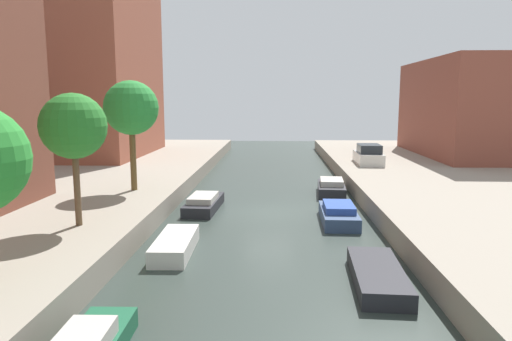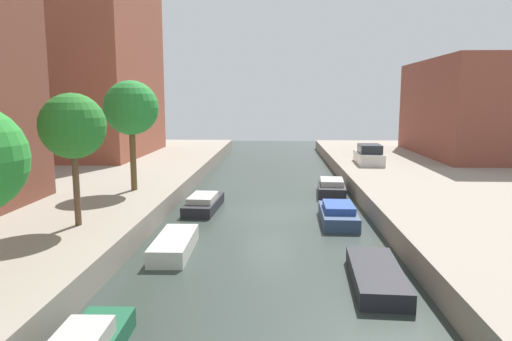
{
  "view_description": "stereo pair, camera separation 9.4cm",
  "coord_description": "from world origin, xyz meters",
  "px_view_note": "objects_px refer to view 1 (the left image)",
  "views": [
    {
      "loc": [
        0.35,
        -23.43,
        5.8
      ],
      "look_at": [
        -0.79,
        3.23,
        1.71
      ],
      "focal_mm": 32.62,
      "sensor_mm": 36.0,
      "label": 1
    },
    {
      "loc": [
        0.44,
        -23.42,
        5.8
      ],
      "look_at": [
        -0.79,
        3.23,
        1.71
      ],
      "focal_mm": 32.62,
      "sensor_mm": 36.0,
      "label": 2
    }
  ],
  "objects_px": {
    "low_block_right": "(481,108)",
    "moored_boat_right_2": "(338,214)",
    "parked_car": "(368,155)",
    "street_tree_1": "(73,127)",
    "moored_boat_right_3": "(331,188)",
    "street_tree_2": "(131,109)",
    "moored_boat_left_3": "(204,203)",
    "moored_boat_left_2": "(175,245)",
    "moored_boat_right_1": "(378,276)"
  },
  "relations": [
    {
      "from": "low_block_right",
      "to": "street_tree_2",
      "type": "height_order",
      "value": "low_block_right"
    },
    {
      "from": "low_block_right",
      "to": "street_tree_2",
      "type": "relative_size",
      "value": 2.68
    },
    {
      "from": "street_tree_2",
      "to": "moored_boat_right_3",
      "type": "bearing_deg",
      "value": 20.65
    },
    {
      "from": "low_block_right",
      "to": "moored_boat_right_1",
      "type": "relative_size",
      "value": 3.68
    },
    {
      "from": "low_block_right",
      "to": "moored_boat_right_2",
      "type": "bearing_deg",
      "value": -127.11
    },
    {
      "from": "low_block_right",
      "to": "parked_car",
      "type": "height_order",
      "value": "low_block_right"
    },
    {
      "from": "moored_boat_left_2",
      "to": "moored_boat_right_2",
      "type": "distance_m",
      "value": 8.33
    },
    {
      "from": "moored_boat_right_3",
      "to": "moored_boat_left_2",
      "type": "bearing_deg",
      "value": -122.46
    },
    {
      "from": "moored_boat_left_3",
      "to": "moored_boat_right_2",
      "type": "xyz_separation_m",
      "value": [
        6.79,
        -2.22,
        0.03
      ]
    },
    {
      "from": "street_tree_1",
      "to": "moored_boat_left_3",
      "type": "xyz_separation_m",
      "value": [
        3.78,
        6.83,
        -4.43
      ]
    },
    {
      "from": "street_tree_2",
      "to": "moored_boat_right_3",
      "type": "relative_size",
      "value": 1.47
    },
    {
      "from": "street_tree_1",
      "to": "moored_boat_right_3",
      "type": "bearing_deg",
      "value": 45.55
    },
    {
      "from": "street_tree_2",
      "to": "moored_boat_left_3",
      "type": "bearing_deg",
      "value": -3.62
    },
    {
      "from": "street_tree_2",
      "to": "moored_boat_left_3",
      "type": "height_order",
      "value": "street_tree_2"
    },
    {
      "from": "moored_boat_left_3",
      "to": "parked_car",
      "type": "bearing_deg",
      "value": 45.99
    },
    {
      "from": "street_tree_1",
      "to": "street_tree_2",
      "type": "relative_size",
      "value": 0.87
    },
    {
      "from": "street_tree_1",
      "to": "moored_boat_right_2",
      "type": "relative_size",
      "value": 1.27
    },
    {
      "from": "street_tree_1",
      "to": "parked_car",
      "type": "distance_m",
      "value": 23.34
    },
    {
      "from": "parked_car",
      "to": "moored_boat_right_3",
      "type": "xyz_separation_m",
      "value": [
        -3.54,
        -6.76,
        -1.21
      ]
    },
    {
      "from": "moored_boat_left_3",
      "to": "moored_boat_right_2",
      "type": "relative_size",
      "value": 1.08
    },
    {
      "from": "street_tree_1",
      "to": "moored_boat_right_1",
      "type": "height_order",
      "value": "street_tree_1"
    },
    {
      "from": "parked_car",
      "to": "moored_boat_left_2",
      "type": "height_order",
      "value": "parked_car"
    },
    {
      "from": "street_tree_2",
      "to": "moored_boat_left_2",
      "type": "relative_size",
      "value": 1.56
    },
    {
      "from": "parked_car",
      "to": "low_block_right",
      "type": "bearing_deg",
      "value": 29.3
    },
    {
      "from": "parked_car",
      "to": "moored_boat_right_2",
      "type": "height_order",
      "value": "parked_car"
    },
    {
      "from": "moored_boat_left_2",
      "to": "moored_boat_right_2",
      "type": "xyz_separation_m",
      "value": [
        6.81,
        4.79,
        0.08
      ]
    },
    {
      "from": "parked_car",
      "to": "moored_boat_right_1",
      "type": "relative_size",
      "value": 1.0
    },
    {
      "from": "low_block_right",
      "to": "moored_boat_left_2",
      "type": "bearing_deg",
      "value": -131.63
    },
    {
      "from": "moored_boat_left_3",
      "to": "moored_boat_right_2",
      "type": "distance_m",
      "value": 7.15
    },
    {
      "from": "street_tree_1",
      "to": "moored_boat_left_3",
      "type": "height_order",
      "value": "street_tree_1"
    },
    {
      "from": "parked_car",
      "to": "street_tree_1",
      "type": "bearing_deg",
      "value": -128.98
    },
    {
      "from": "street_tree_1",
      "to": "moored_boat_left_3",
      "type": "bearing_deg",
      "value": 61.06
    },
    {
      "from": "street_tree_2",
      "to": "parked_car",
      "type": "xyz_separation_m",
      "value": [
        14.55,
        10.91,
        -3.71
      ]
    },
    {
      "from": "street_tree_2",
      "to": "moored_boat_left_2",
      "type": "xyz_separation_m",
      "value": [
        3.76,
        -7.25,
        -5.01
      ]
    },
    {
      "from": "low_block_right",
      "to": "moored_boat_right_3",
      "type": "distance_m",
      "value": 19.65
    },
    {
      "from": "moored_boat_left_2",
      "to": "moored_boat_right_3",
      "type": "distance_m",
      "value": 13.5
    },
    {
      "from": "street_tree_1",
      "to": "moored_boat_left_2",
      "type": "xyz_separation_m",
      "value": [
        3.76,
        -0.18,
        -4.47
      ]
    },
    {
      "from": "street_tree_2",
      "to": "moored_boat_right_1",
      "type": "distance_m",
      "value": 15.55
    },
    {
      "from": "low_block_right",
      "to": "parked_car",
      "type": "xyz_separation_m",
      "value": [
        -10.67,
        -5.99,
        -3.45
      ]
    },
    {
      "from": "moored_boat_left_2",
      "to": "moored_boat_right_2",
      "type": "bearing_deg",
      "value": 35.08
    },
    {
      "from": "parked_car",
      "to": "moored_boat_right_2",
      "type": "relative_size",
      "value": 1.07
    },
    {
      "from": "moored_boat_right_2",
      "to": "moored_boat_right_3",
      "type": "xyz_separation_m",
      "value": [
        0.43,
        6.61,
        0.02
      ]
    },
    {
      "from": "low_block_right",
      "to": "moored_boat_right_2",
      "type": "relative_size",
      "value": 3.91
    },
    {
      "from": "low_block_right",
      "to": "moored_boat_right_3",
      "type": "relative_size",
      "value": 3.95
    },
    {
      "from": "street_tree_2",
      "to": "moored_boat_left_2",
      "type": "bearing_deg",
      "value": -62.61
    },
    {
      "from": "street_tree_1",
      "to": "low_block_right",
      "type": "bearing_deg",
      "value": 43.54
    },
    {
      "from": "low_block_right",
      "to": "parked_car",
      "type": "distance_m",
      "value": 12.71
    },
    {
      "from": "moored_boat_right_1",
      "to": "moored_boat_right_3",
      "type": "xyz_separation_m",
      "value": [
        0.19,
        14.11,
        0.14
      ]
    },
    {
      "from": "street_tree_1",
      "to": "parked_car",
      "type": "bearing_deg",
      "value": 51.02
    },
    {
      "from": "parked_car",
      "to": "moored_boat_right_3",
      "type": "height_order",
      "value": "parked_car"
    }
  ]
}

